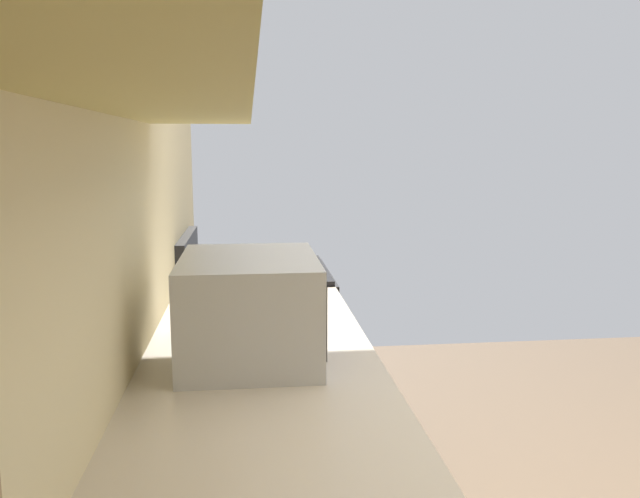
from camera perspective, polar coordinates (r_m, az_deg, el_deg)
The scene contains 4 objects.
wall_back at distance 1.53m, azimuth -20.05°, elevation 3.08°, with size 3.81×0.12×2.67m, color beige.
oven_range at distance 2.98m, azimuth -5.60°, elevation -10.54°, with size 0.66×0.67×1.10m.
microwave at distance 1.71m, azimuth -6.36°, elevation -5.30°, with size 0.46×0.37×0.28m.
bowl at distance 2.25m, azimuth -3.60°, elevation -4.52°, with size 0.13×0.13×0.05m.
Camera 1 is at (-1.48, 1.14, 1.49)m, focal length 35.10 mm.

